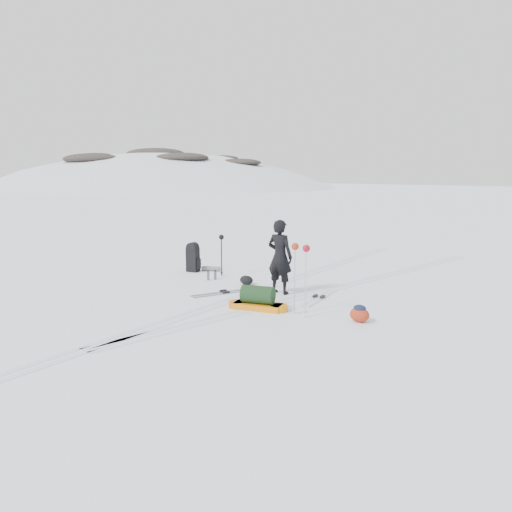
# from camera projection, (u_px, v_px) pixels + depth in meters

# --- Properties ---
(ground) EXTENTS (200.00, 200.00, 0.00)m
(ground) POSITION_uv_depth(u_px,v_px,m) (251.00, 293.00, 12.49)
(ground) COLOR white
(ground) RESTS_ON ground
(ski_tracks) EXTENTS (3.38, 17.97, 0.01)m
(ski_tracks) POSITION_uv_depth(u_px,v_px,m) (291.00, 291.00, 12.78)
(ski_tracks) COLOR silver
(ski_tracks) RESTS_ON ground
(skier) EXTENTS (0.71, 0.50, 1.86)m
(skier) POSITION_uv_depth(u_px,v_px,m) (280.00, 257.00, 12.36)
(skier) COLOR black
(skier) RESTS_ON ground
(pulk_sled) EXTENTS (1.43, 0.83, 0.53)m
(pulk_sled) POSITION_uv_depth(u_px,v_px,m) (258.00, 300.00, 11.04)
(pulk_sled) COLOR orange
(pulk_sled) RESTS_ON ground
(expedition_rucksack) EXTENTS (0.86, 0.75, 0.90)m
(expedition_rucksack) POSITION_uv_depth(u_px,v_px,m) (195.00, 258.00, 15.15)
(expedition_rucksack) COLOR black
(expedition_rucksack) RESTS_ON ground
(ski_poles_black) EXTENTS (0.16, 0.15, 1.22)m
(ski_poles_black) POSITION_uv_depth(u_px,v_px,m) (221.00, 242.00, 14.42)
(ski_poles_black) COLOR black
(ski_poles_black) RESTS_ON ground
(ski_poles_silver) EXTENTS (0.48, 0.23, 1.54)m
(ski_poles_silver) POSITION_uv_depth(u_px,v_px,m) (300.00, 256.00, 10.37)
(ski_poles_silver) COLOR #ACADB3
(ski_poles_silver) RESTS_ON ground
(touring_skis_grey) EXTENTS (0.90, 1.73, 0.06)m
(touring_skis_grey) POSITION_uv_depth(u_px,v_px,m) (225.00, 292.00, 12.54)
(touring_skis_grey) COLOR gray
(touring_skis_grey) RESTS_ON ground
(touring_skis_white) EXTENTS (0.63, 1.93, 0.07)m
(touring_skis_white) POSITION_uv_depth(u_px,v_px,m) (319.00, 297.00, 12.04)
(touring_skis_white) COLOR silver
(touring_skis_white) RESTS_ON ground
(rope_coil) EXTENTS (0.56, 0.56, 0.05)m
(rope_coil) POSITION_uv_depth(u_px,v_px,m) (258.00, 304.00, 11.38)
(rope_coil) COLOR #50A5C3
(rope_coil) RESTS_ON ground
(small_daypack) EXTENTS (0.45, 0.36, 0.36)m
(small_daypack) POSITION_uv_depth(u_px,v_px,m) (360.00, 314.00, 10.11)
(small_daypack) COLOR maroon
(small_daypack) RESTS_ON ground
(thermos_pair) EXTENTS (0.17, 0.30, 0.29)m
(thermos_pair) POSITION_uv_depth(u_px,v_px,m) (212.00, 275.00, 14.03)
(thermos_pair) COLOR #55595D
(thermos_pair) RESTS_ON ground
(stuff_sack) EXTENTS (0.46, 0.40, 0.25)m
(stuff_sack) POSITION_uv_depth(u_px,v_px,m) (246.00, 280.00, 13.45)
(stuff_sack) COLOR black
(stuff_sack) RESTS_ON ground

